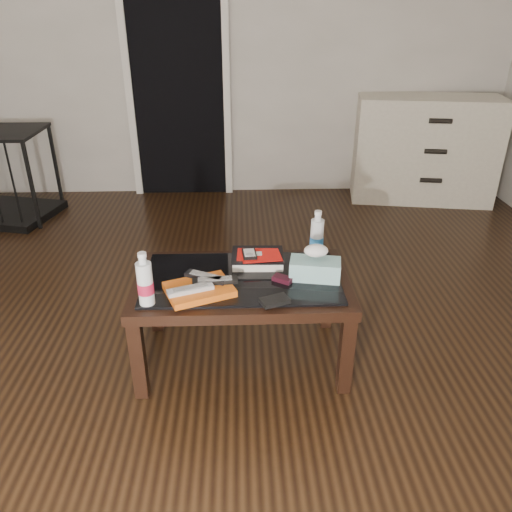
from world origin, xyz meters
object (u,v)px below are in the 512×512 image
at_px(textbook, 258,259).
at_px(tissue_box, 315,269).
at_px(coffee_table, 242,289).
at_px(water_bottle_left, 145,279).
at_px(water_bottle_right, 317,233).
at_px(dresser, 424,149).

relative_size(textbook, tissue_box, 1.09).
relative_size(coffee_table, water_bottle_left, 4.20).
xyz_separation_m(coffee_table, water_bottle_left, (-0.40, -0.21, 0.18)).
relative_size(textbook, water_bottle_right, 1.05).
bearing_deg(water_bottle_left, water_bottle_right, 28.73).
xyz_separation_m(dresser, textbook, (-1.55, -2.12, 0.03)).
xyz_separation_m(coffee_table, dresser, (1.63, 2.26, 0.05)).
bearing_deg(textbook, water_bottle_left, -142.35).
bearing_deg(water_bottle_right, textbook, -165.71).
distance_m(coffee_table, water_bottle_right, 0.47).
bearing_deg(tissue_box, water_bottle_right, 90.81).
bearing_deg(water_bottle_right, tissue_box, -99.49).
xyz_separation_m(coffee_table, textbook, (0.08, 0.14, 0.09)).
xyz_separation_m(dresser, water_bottle_left, (-2.03, -2.47, 0.13)).
relative_size(textbook, water_bottle_left, 1.05).
bearing_deg(textbook, dresser, 55.41).
xyz_separation_m(textbook, water_bottle_left, (-0.48, -0.35, 0.10)).
distance_m(textbook, water_bottle_right, 0.32).
bearing_deg(tissue_box, coffee_table, -172.89).
bearing_deg(water_bottle_left, tissue_box, 14.69).
bearing_deg(tissue_box, textbook, 158.94).
xyz_separation_m(dresser, tissue_box, (-1.29, -2.28, 0.06)).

